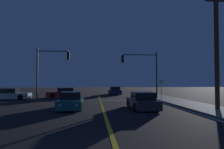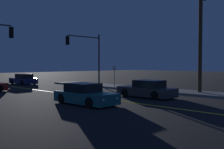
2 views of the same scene
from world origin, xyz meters
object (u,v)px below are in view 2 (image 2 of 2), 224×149
at_px(car_following_oncoming_teal, 85,95).
at_px(traffic_signal_near_right, 88,51).
at_px(utility_pole_right, 200,36).
at_px(car_distant_tail_navy, 23,80).
at_px(car_mid_block_charcoal, 147,90).
at_px(street_sign_corner, 114,73).

distance_m(car_following_oncoming_teal, traffic_signal_near_right, 13.02).
height_order(car_following_oncoming_teal, utility_pole_right, utility_pole_right).
height_order(car_distant_tail_navy, car_mid_block_charcoal, same).
bearing_deg(traffic_signal_near_right, street_sign_corner, 115.46).
relative_size(car_mid_block_charcoal, traffic_signal_near_right, 0.79).
height_order(traffic_signal_near_right, street_sign_corner, traffic_signal_near_right).
bearing_deg(street_sign_corner, car_following_oncoming_teal, -144.77).
relative_size(car_distant_tail_navy, car_following_oncoming_teal, 0.96).
xyz_separation_m(traffic_signal_near_right, street_sign_corner, (1.33, -2.80, -2.41)).
xyz_separation_m(car_mid_block_charcoal, traffic_signal_near_right, (2.50, 10.14, 3.44)).
height_order(car_distant_tail_navy, traffic_signal_near_right, traffic_signal_near_right).
distance_m(car_distant_tail_navy, traffic_signal_near_right, 10.62).
bearing_deg(utility_pole_right, street_sign_corner, 98.79).
height_order(car_mid_block_charcoal, street_sign_corner, street_sign_corner).
distance_m(traffic_signal_near_right, utility_pole_right, 12.20).
bearing_deg(traffic_signal_near_right, car_following_oncoming_teal, 49.31).
bearing_deg(car_mid_block_charcoal, car_following_oncoming_teal, 173.35).
distance_m(car_distant_tail_navy, car_following_oncoming_teal, 19.90).
bearing_deg(traffic_signal_near_right, utility_pole_right, 102.99).
bearing_deg(street_sign_corner, utility_pole_right, -81.21).
bearing_deg(traffic_signal_near_right, car_mid_block_charcoal, 76.17).
bearing_deg(utility_pole_right, car_distant_tail_navy, 104.49).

